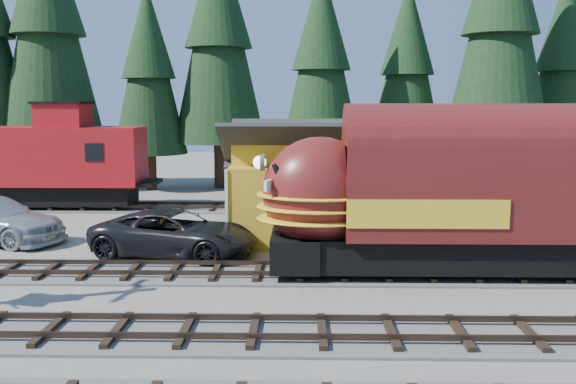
{
  "coord_description": "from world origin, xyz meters",
  "views": [
    {
      "loc": [
        -2.94,
        -18.15,
        6.09
      ],
      "look_at": [
        -3.42,
        4.0,
        2.98
      ],
      "focal_mm": 40.0,
      "sensor_mm": 36.0,
      "label": 1
    }
  ],
  "objects_px": {
    "locomotive": "(490,202)",
    "caboose": "(47,161)",
    "depot": "(367,172)",
    "pickup_truck_a": "(175,234)"
  },
  "relations": [
    {
      "from": "locomotive",
      "to": "caboose",
      "type": "height_order",
      "value": "caboose"
    },
    {
      "from": "depot",
      "to": "locomotive",
      "type": "height_order",
      "value": "depot"
    },
    {
      "from": "depot",
      "to": "locomotive",
      "type": "xyz_separation_m",
      "value": [
        3.61,
        -6.5,
        -0.3
      ]
    },
    {
      "from": "caboose",
      "to": "pickup_truck_a",
      "type": "distance_m",
      "value": 14.87
    },
    {
      "from": "locomotive",
      "to": "caboose",
      "type": "xyz_separation_m",
      "value": [
        -21.08,
        14.0,
        0.13
      ]
    },
    {
      "from": "pickup_truck_a",
      "to": "caboose",
      "type": "bearing_deg",
      "value": 53.21
    },
    {
      "from": "locomotive",
      "to": "caboose",
      "type": "bearing_deg",
      "value": 146.41
    },
    {
      "from": "depot",
      "to": "caboose",
      "type": "distance_m",
      "value": 19.01
    },
    {
      "from": "caboose",
      "to": "pickup_truck_a",
      "type": "xyz_separation_m",
      "value": [
        9.5,
        -11.28,
        -1.87
      ]
    },
    {
      "from": "locomotive",
      "to": "pickup_truck_a",
      "type": "relative_size",
      "value": 2.56
    }
  ]
}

